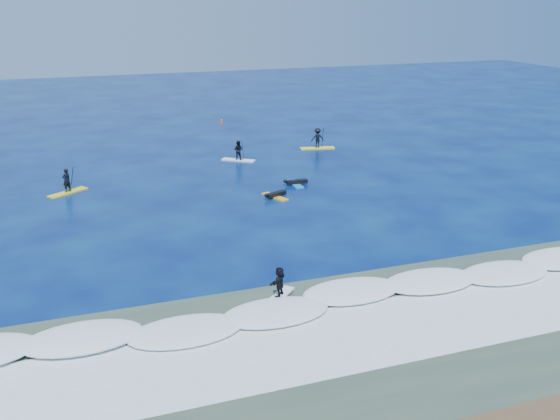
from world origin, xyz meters
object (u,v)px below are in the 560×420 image
object	(u,v)px
sup_paddler_left	(67,184)
prone_paddler_far	(296,183)
prone_paddler_near	(275,195)
marker_buoy	(221,121)
sup_paddler_center	(238,152)
wave_surfer	(279,283)
sup_paddler_right	(317,139)

from	to	relation	value
sup_paddler_left	prone_paddler_far	size ratio (longest dim) A/B	1.22
prone_paddler_near	marker_buoy	bearing A→B (deg)	-27.81
sup_paddler_left	prone_paddler_near	bearing A→B (deg)	-58.17
marker_buoy	prone_paddler_near	bearing A→B (deg)	-96.48
sup_paddler_center	wave_surfer	world-z (taller)	sup_paddler_center
sup_paddler_right	prone_paddler_near	bearing A→B (deg)	-112.91
prone_paddler_near	marker_buoy	xyz separation A→B (m)	(2.99, 26.34, 0.10)
sup_paddler_left	sup_paddler_right	size ratio (longest dim) A/B	0.89
prone_paddler_near	prone_paddler_far	size ratio (longest dim) A/B	1.00
sup_paddler_center	prone_paddler_far	distance (m)	8.43
sup_paddler_center	prone_paddler_far	xyz separation A→B (m)	(2.03, -8.16, -0.57)
sup_paddler_center	prone_paddler_near	distance (m)	10.55
prone_paddler_far	wave_surfer	xyz separation A→B (m)	(-7.19, -16.84, 0.67)
prone_paddler_far	marker_buoy	bearing A→B (deg)	1.71
prone_paddler_near	marker_buoy	size ratio (longest dim) A/B	3.82
prone_paddler_near	prone_paddler_far	distance (m)	3.38
wave_surfer	prone_paddler_far	bearing A→B (deg)	22.56
sup_paddler_left	wave_surfer	bearing A→B (deg)	-101.80
sup_paddler_left	sup_paddler_center	bearing A→B (deg)	-15.79
sup_paddler_right	sup_paddler_center	bearing A→B (deg)	-156.17
wave_surfer	marker_buoy	xyz separation A→B (m)	(7.77, 40.81, -0.57)
sup_paddler_left	prone_paddler_near	distance (m)	14.58
sup_paddler_center	marker_buoy	distance (m)	16.03
sup_paddler_center	marker_buoy	world-z (taller)	sup_paddler_center
sup_paddler_center	sup_paddler_right	xyz separation A→B (m)	(7.93, 1.79, 0.11)
sup_paddler_right	prone_paddler_far	xyz separation A→B (m)	(-5.90, -9.95, -0.68)
sup_paddler_right	prone_paddler_far	distance (m)	11.59
prone_paddler_far	wave_surfer	world-z (taller)	wave_surfer
prone_paddler_far	marker_buoy	distance (m)	23.98
sup_paddler_left	sup_paddler_right	bearing A→B (deg)	-18.06
sup_paddler_right	prone_paddler_near	world-z (taller)	sup_paddler_right
sup_paddler_left	prone_paddler_far	world-z (taller)	sup_paddler_left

